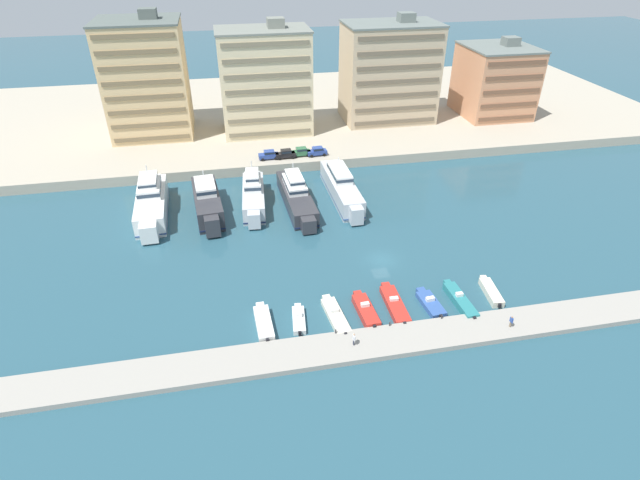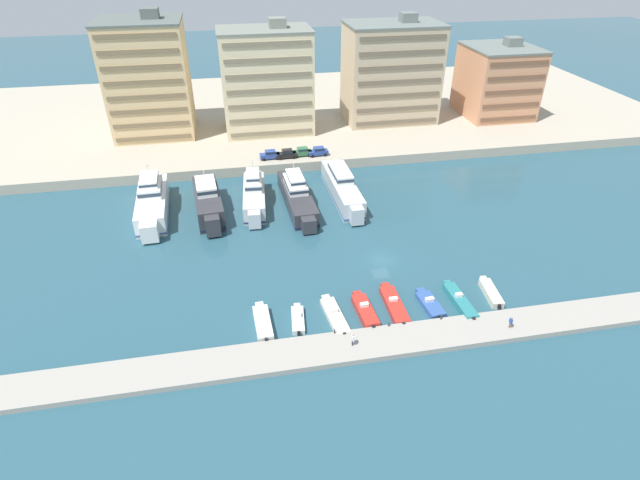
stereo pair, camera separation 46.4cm
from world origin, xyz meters
name	(u,v)px [view 1 (the left image)]	position (x,y,z in m)	size (l,w,h in m)	color
ground_plane	(382,260)	(0.00, 0.00, 0.00)	(400.00, 400.00, 0.00)	#285160
quay_promenade	(306,112)	(0.00, 68.77, 1.01)	(180.00, 70.00, 2.03)	#ADA38E
pier_dock	(423,337)	(0.00, -17.35, 0.36)	(120.00, 5.14, 0.73)	#9E998E
yacht_white_far_left	(151,202)	(-35.29, 21.52, 2.36)	(5.60, 20.53, 8.20)	white
yacht_charcoal_left	(207,202)	(-25.71, 19.90, 2.20)	(5.62, 17.92, 7.13)	#333338
yacht_silver_mid_left	(253,195)	(-17.60, 21.18, 2.17)	(4.84, 17.49, 7.76)	silver
yacht_charcoal_center_left	(296,195)	(-10.01, 19.87, 1.93)	(5.12, 21.02, 7.15)	#333338
yacht_silver_center	(341,187)	(-1.37, 21.24, 2.07)	(4.31, 21.69, 6.86)	silver
motorboat_white_far_left	(264,323)	(-19.06, -11.30, 0.55)	(2.19, 7.27, 1.10)	white
motorboat_white_left	(299,319)	(-14.56, -11.27, 0.39)	(2.07, 5.83, 1.27)	white
motorboat_cream_mid_left	(335,315)	(-9.80, -11.48, 0.40)	(2.66, 8.18, 1.27)	beige
motorboat_red_center_left	(365,310)	(-5.76, -11.41, 0.56)	(2.32, 7.37, 1.56)	red
motorboat_red_center	(394,304)	(-1.58, -10.80, 0.44)	(2.13, 8.71, 1.27)	red
motorboat_blue_center_right	(430,303)	(3.20, -11.47, 0.38)	(2.53, 6.37, 1.22)	#33569E
motorboat_teal_mid_right	(460,300)	(7.25, -11.84, 0.53)	(2.01, 8.33, 1.49)	teal
motorboat_cream_right	(491,292)	(12.24, -10.91, 0.49)	(2.20, 6.60, 0.98)	beige
car_blue_far_left	(269,155)	(-13.10, 36.93, 3.01)	(4.15, 2.03, 1.80)	#28428E
car_black_left	(286,154)	(-9.63, 36.77, 3.01)	(4.16, 2.03, 1.80)	black
car_green_mid_left	(301,152)	(-6.34, 37.24, 3.01)	(4.20, 2.12, 1.80)	#2D6642
car_blue_center_left	(317,151)	(-2.97, 36.85, 3.01)	(4.20, 2.14, 1.80)	#28428E
apartment_block_far_left	(147,79)	(-37.25, 57.63, 14.31)	(17.59, 16.29, 26.45)	#E0BC84
apartment_block_left	(265,82)	(-11.55, 53.93, 13.31)	(20.16, 12.63, 24.45)	beige
apartment_block_mid_left	(389,73)	(18.24, 56.67, 13.22)	(21.78, 14.10, 24.29)	#C6AD89
apartment_block_center_left	(495,81)	(45.36, 55.33, 10.30)	(15.99, 17.09, 18.42)	tan
pedestrian_near_edge	(511,321)	(11.05, -18.09, 1.71)	(0.25, 0.64, 1.66)	#7A6B56
pedestrian_mid_deck	(354,338)	(-8.89, -17.41, 1.77)	(0.25, 0.68, 1.76)	#282D3D
bollard_west	(336,331)	(-10.55, -15.03, 1.05)	(0.20, 0.20, 0.61)	#2D2D33
bollard_west_mid	(390,324)	(-3.63, -15.03, 1.05)	(0.20, 0.20, 0.61)	#2D2D33
bollard_east_mid	(442,317)	(3.28, -15.03, 1.05)	(0.20, 0.20, 0.61)	#2D2D33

